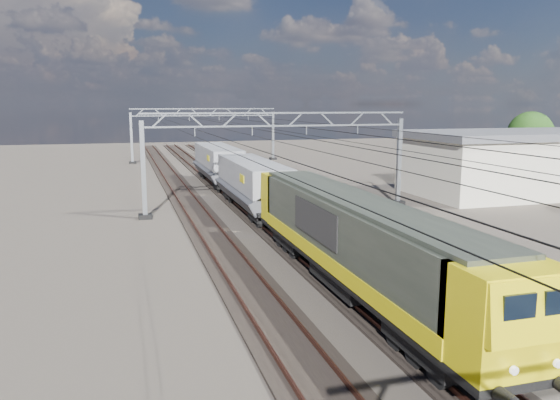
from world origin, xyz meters
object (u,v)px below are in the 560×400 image
object	(u,v)px
hopper_wagon_mid	(218,162)
industrial_shed	(517,162)
hopper_wagon_lead	(252,182)
catenary_gantry_mid	(280,157)
locomotive	(354,238)
catenary_gantry_far	(205,133)
tree_far	(534,136)

from	to	relation	value
hopper_wagon_mid	industrial_shed	size ratio (longest dim) A/B	0.70
hopper_wagon_lead	catenary_gantry_mid	bearing A→B (deg)	-1.69
catenary_gantry_mid	locomotive	world-z (taller)	catenary_gantry_mid
hopper_wagon_mid	industrial_shed	bearing A→B (deg)	-27.06
catenary_gantry_mid	hopper_wagon_lead	distance (m)	2.61
catenary_gantry_mid	industrial_shed	xyz separation A→B (m)	(22.00, 2.00, -1.18)
catenary_gantry_mid	catenary_gantry_far	bearing A→B (deg)	90.00
catenary_gantry_far	catenary_gantry_mid	bearing A→B (deg)	-90.00
locomotive	industrial_shed	size ratio (longest dim) A/B	1.13
locomotive	hopper_wagon_lead	size ratio (longest dim) A/B	1.62
hopper_wagon_lead	hopper_wagon_mid	world-z (taller)	same
locomotive	catenary_gantry_far	bearing A→B (deg)	87.86
catenary_gantry_far	locomotive	size ratio (longest dim) A/B	0.94
locomotive	hopper_wagon_mid	distance (m)	31.90
tree_far	hopper_wagon_mid	bearing A→B (deg)	172.12
catenary_gantry_mid	catenary_gantry_far	size ratio (longest dim) A/B	1.00
hopper_wagon_mid	industrial_shed	distance (m)	26.95
catenary_gantry_mid	tree_far	distance (m)	31.86
hopper_wagon_lead	tree_far	size ratio (longest dim) A/B	1.88
hopper_wagon_mid	catenary_gantry_far	bearing A→B (deg)	84.74
industrial_shed	tree_far	distance (m)	11.52
catenary_gantry_mid	hopper_wagon_lead	world-z (taller)	catenary_gantry_mid
hopper_wagon_lead	hopper_wagon_mid	xyz separation A→B (m)	(0.00, 14.20, 0.00)
catenary_gantry_mid	industrial_shed	bearing A→B (deg)	5.19
locomotive	hopper_wagon_mid	xyz separation A→B (m)	(-0.00, 31.90, -0.09)
hopper_wagon_lead	tree_far	bearing A→B (deg)	16.76
catenary_gantry_mid	hopper_wagon_mid	world-z (taller)	catenary_gantry_mid
locomotive	industrial_shed	xyz separation A→B (m)	(24.00, 19.64, 0.40)
hopper_wagon_mid	tree_far	world-z (taller)	tree_far
hopper_wagon_mid	industrial_shed	world-z (taller)	industrial_shed
catenary_gantry_far	industrial_shed	distance (m)	40.51
hopper_wagon_mid	catenary_gantry_mid	bearing A→B (deg)	-82.01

